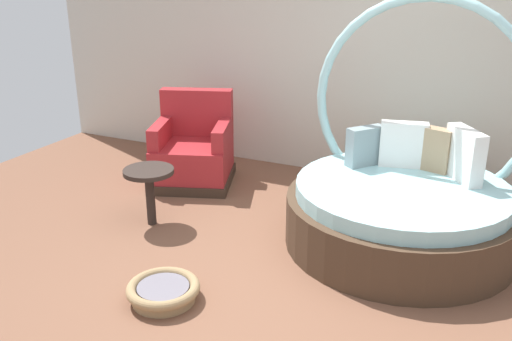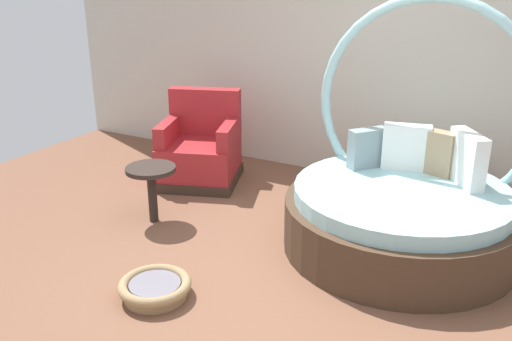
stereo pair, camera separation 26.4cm
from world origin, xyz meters
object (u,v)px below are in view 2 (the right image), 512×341
side_table (151,177)px  pet_basket (155,288)px  round_daybed (403,202)px  red_armchair (201,151)px

side_table → pet_basket: bearing=-51.2°
round_daybed → red_armchair: size_ratio=1.95×
round_daybed → side_table: 2.16m
round_daybed → red_armchair: round_daybed is taller
red_armchair → round_daybed: bearing=-10.7°
pet_basket → side_table: size_ratio=0.98×
side_table → round_daybed: bearing=16.8°
pet_basket → side_table: 1.29m
pet_basket → red_armchair: bearing=115.6°
red_armchair → side_table: (0.19, -1.05, 0.10)m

